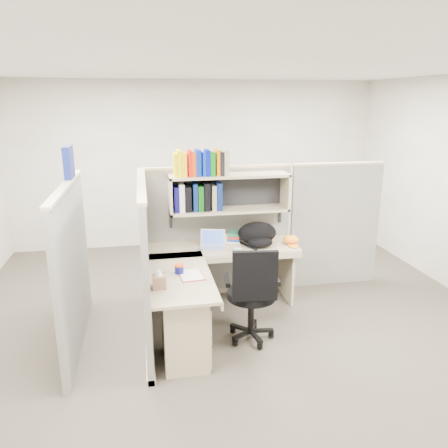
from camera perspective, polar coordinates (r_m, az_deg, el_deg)
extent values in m
plane|color=#36322A|center=(4.91, 1.09, -13.18)|extent=(6.00, 6.00, 0.00)
plane|color=#ACA89B|center=(7.32, -3.67, 7.76)|extent=(6.00, 0.00, 6.00)
plane|color=#ACA89B|center=(1.82, 22.36, -20.37)|extent=(6.00, 0.00, 6.00)
plane|color=silver|center=(4.30, 1.29, 20.08)|extent=(6.00, 6.00, 0.00)
cube|color=#60605B|center=(5.41, -0.80, -1.13)|extent=(1.80, 0.06, 1.60)
cube|color=tan|center=(5.23, -0.84, 7.43)|extent=(1.80, 0.08, 0.03)
cube|color=#60605B|center=(4.49, -10.22, -5.06)|extent=(0.06, 1.80, 1.60)
cube|color=tan|center=(4.27, -10.76, 5.21)|extent=(0.08, 1.80, 0.03)
cube|color=#60605B|center=(4.54, -19.11, -5.45)|extent=(0.06, 1.80, 1.60)
cube|color=#60605B|center=(5.87, 14.28, -0.28)|extent=(1.20, 0.06, 1.60)
cube|color=navy|center=(4.64, -19.64, 7.61)|extent=(0.07, 0.27, 0.32)
cube|color=white|center=(4.51, -10.08, 0.39)|extent=(0.00, 0.21, 0.28)
cube|color=tan|center=(5.07, 0.68, 6.35)|extent=(1.40, 0.34, 0.03)
cube|color=tan|center=(5.15, 0.66, 1.85)|extent=(1.40, 0.34, 0.03)
cube|color=tan|center=(5.02, -7.04, 3.75)|extent=(0.03, 0.34, 0.44)
cube|color=tan|center=(5.28, 8.00, 4.32)|extent=(0.03, 0.34, 0.44)
cube|color=black|center=(5.26, 0.33, 4.43)|extent=(1.38, 0.01, 0.41)
cube|color=yellow|center=(4.94, -6.40, 7.71)|extent=(0.03, 0.20, 0.26)
cube|color=yellow|center=(4.94, -5.91, 7.90)|extent=(0.05, 0.20, 0.29)
cube|color=#FFB305|center=(4.95, -5.28, 7.75)|extent=(0.06, 0.20, 0.26)
cube|color=red|center=(4.95, -4.56, 7.95)|extent=(0.04, 0.20, 0.29)
cube|color=red|center=(4.96, -4.05, 7.80)|extent=(0.05, 0.20, 0.26)
cube|color=navy|center=(4.96, -3.44, 7.99)|extent=(0.06, 0.20, 0.29)
cube|color=#052CA5|center=(4.97, -2.72, 7.84)|extent=(0.04, 0.20, 0.26)
cube|color=#040D8B|center=(4.98, -2.22, 8.03)|extent=(0.04, 0.20, 0.29)
cube|color=#07620E|center=(4.99, -1.61, 7.88)|extent=(0.06, 0.20, 0.26)
cube|color=#D16604|center=(5.00, -0.89, 8.07)|extent=(0.04, 0.20, 0.29)
cube|color=black|center=(5.01, -0.40, 7.91)|extent=(0.05, 0.20, 0.26)
cube|color=gray|center=(5.01, 0.20, 8.10)|extent=(0.06, 0.20, 0.29)
cube|color=#09074E|center=(5.05, -6.30, 3.33)|extent=(0.05, 0.24, 0.29)
cube|color=silver|center=(5.05, -5.60, 3.53)|extent=(0.06, 0.24, 0.32)
cube|color=black|center=(5.06, -4.79, 3.40)|extent=(0.07, 0.24, 0.29)
cube|color=#081B50|center=(5.07, -3.87, 3.61)|extent=(0.05, 0.24, 0.32)
cube|color=#09450C|center=(5.08, -3.17, 3.48)|extent=(0.06, 0.24, 0.29)
cube|color=black|center=(5.08, -2.37, 3.68)|extent=(0.07, 0.24, 0.32)
cube|color=gray|center=(5.10, -1.45, 3.55)|extent=(0.05, 0.24, 0.29)
cube|color=#07184D|center=(5.11, -0.76, 3.74)|extent=(0.06, 0.24, 0.32)
cube|color=tan|center=(5.13, -0.16, -3.11)|extent=(1.74, 0.60, 0.03)
cube|color=tan|center=(4.34, -5.75, -6.81)|extent=(0.60, 1.34, 0.03)
cube|color=tan|center=(4.86, 0.49, -4.63)|extent=(1.74, 0.02, 0.07)
cube|color=tan|center=(4.39, -1.80, -6.98)|extent=(0.02, 1.34, 0.07)
cube|color=tan|center=(4.19, -5.16, -13.37)|extent=(0.40, 0.55, 0.68)
cube|color=tan|center=(4.12, -2.27, -10.73)|extent=(0.02, 0.50, 0.16)
cube|color=tan|center=(4.21, -2.24, -12.92)|extent=(0.02, 0.50, 0.16)
cube|color=tan|center=(4.32, -2.21, -15.48)|extent=(0.02, 0.50, 0.22)
cube|color=#B2B2B7|center=(4.12, -2.13, -10.71)|extent=(0.01, 0.12, 0.01)
cube|color=tan|center=(5.48, 8.09, -6.08)|extent=(0.03, 0.55, 0.70)
cylinder|color=#100F5C|center=(4.36, -5.87, -5.93)|extent=(0.09, 0.09, 0.08)
cylinder|color=#E44815|center=(4.35, -5.89, -5.38)|extent=(0.09, 0.09, 0.02)
ellipsoid|color=#98BCD7|center=(4.99, 1.81, -3.26)|extent=(0.11, 0.08, 0.04)
cylinder|color=white|center=(5.21, 0.01, -1.99)|extent=(0.08, 0.08, 0.11)
cylinder|color=black|center=(4.45, 3.59, -9.13)|extent=(0.49, 0.49, 0.08)
cube|color=black|center=(4.13, 4.08, -6.81)|extent=(0.43, 0.10, 0.49)
cylinder|color=black|center=(4.54, 3.55, -11.47)|extent=(0.06, 0.06, 0.43)
cylinder|color=black|center=(4.66, 3.49, -14.16)|extent=(0.47, 0.47, 0.11)
cube|color=black|center=(4.36, 0.39, -7.33)|extent=(0.07, 0.28, 0.04)
cube|color=black|center=(4.42, 6.82, -7.10)|extent=(0.07, 0.28, 0.04)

